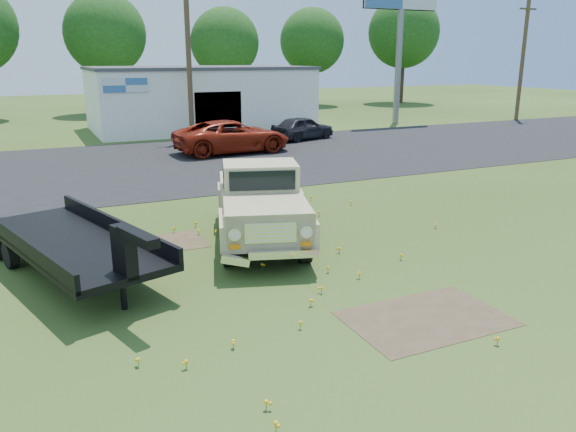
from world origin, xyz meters
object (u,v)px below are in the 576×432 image
at_px(vintage_pickup_truck, 261,202).
at_px(flatbed_trailer, 71,237).
at_px(dark_sedan, 303,128).
at_px(red_pickup, 232,137).
at_px(billboard, 401,1).

height_order(vintage_pickup_truck, flatbed_trailer, vintage_pickup_truck).
bearing_deg(flatbed_trailer, dark_sedan, 33.31).
relative_size(flatbed_trailer, red_pickup, 1.10).
bearing_deg(dark_sedan, flatbed_trailer, 122.83).
bearing_deg(red_pickup, dark_sedan, -66.70).
distance_m(vintage_pickup_truck, red_pickup, 14.49).
distance_m(flatbed_trailer, dark_sedan, 22.23).
xyz_separation_m(billboard, flatbed_trailer, (-24.29, -21.85, -7.65)).
bearing_deg(dark_sedan, vintage_pickup_truck, 132.92).
relative_size(billboard, red_pickup, 1.86).
height_order(billboard, vintage_pickup_truck, billboard).
bearing_deg(vintage_pickup_truck, red_pickup, 91.12).
relative_size(vintage_pickup_truck, red_pickup, 0.99).
xyz_separation_m(flatbed_trailer, dark_sedan, (14.24, 17.06, -0.20)).
relative_size(billboard, flatbed_trailer, 1.70).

